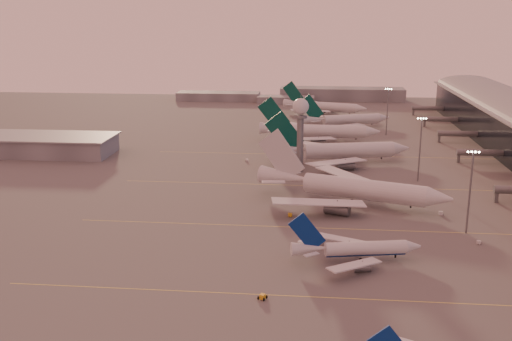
{
  "coord_description": "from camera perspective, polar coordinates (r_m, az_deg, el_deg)",
  "views": [
    {
      "loc": [
        10.48,
        -113.13,
        61.42
      ],
      "look_at": [
        -8.78,
        81.44,
        10.17
      ],
      "focal_mm": 42.0,
      "sensor_mm": 36.0,
      "label": 1
    }
  ],
  "objects": [
    {
      "name": "ground",
      "position": [
        129.16,
        0.33,
        -13.71
      ],
      "size": [
        700.0,
        700.0,
        0.0
      ],
      "primitive_type": "plane",
      "color": "#545252",
      "rests_on": "ground"
    },
    {
      "name": "taxiway_markings",
      "position": [
        180.99,
        11.55,
        -5.46
      ],
      "size": [
        180.0,
        185.25,
        0.02
      ],
      "color": "#E3CE50",
      "rests_on": "ground"
    },
    {
      "name": "hangar",
      "position": [
        290.45,
        -21.19,
        2.35
      ],
      "size": [
        82.0,
        27.0,
        8.5
      ],
      "color": "slate",
      "rests_on": "ground"
    },
    {
      "name": "radar_tower",
      "position": [
        236.68,
        4.26,
        4.8
      ],
      "size": [
        6.4,
        6.4,
        31.1
      ],
      "color": "slate",
      "rests_on": "ground"
    },
    {
      "name": "mast_b",
      "position": [
        180.35,
        19.73,
        -1.53
      ],
      "size": [
        3.6,
        0.56,
        25.0
      ],
      "color": "slate",
      "rests_on": "ground"
    },
    {
      "name": "mast_c",
      "position": [
        231.57,
        15.36,
        2.27
      ],
      "size": [
        3.6,
        0.56,
        25.0
      ],
      "color": "slate",
      "rests_on": "ground"
    },
    {
      "name": "mast_d",
      "position": [
        318.96,
        12.41,
        5.75
      ],
      "size": [
        3.6,
        0.56,
        25.0
      ],
      "color": "slate",
      "rests_on": "ground"
    },
    {
      "name": "distant_horizon",
      "position": [
        442.1,
        4.62,
        7.16
      ],
      "size": [
        165.0,
        37.5,
        9.0
      ],
      "color": "slate",
      "rests_on": "ground"
    },
    {
      "name": "narrowbody_mid",
      "position": [
        156.41,
        9.53,
        -7.56
      ],
      "size": [
        34.46,
        27.26,
        13.58
      ],
      "color": "silver",
      "rests_on": "ground"
    },
    {
      "name": "widebody_white",
      "position": [
        201.47,
        9.06,
        -2.04
      ],
      "size": [
        63.89,
        50.33,
        23.42
      ],
      "color": "silver",
      "rests_on": "ground"
    },
    {
      "name": "greentail_a",
      "position": [
        256.17,
        7.95,
        1.6
      ],
      "size": [
        61.87,
        49.44,
        22.78
      ],
      "color": "silver",
      "rests_on": "ground"
    },
    {
      "name": "greentail_b",
      "position": [
        299.16,
        6.09,
        3.52
      ],
      "size": [
        60.61,
        48.98,
        22.03
      ],
      "color": "silver",
      "rests_on": "ground"
    },
    {
      "name": "greentail_c",
      "position": [
        337.34,
        8.54,
        4.62
      ],
      "size": [
        51.41,
        40.84,
        19.4
      ],
      "color": "silver",
      "rests_on": "ground"
    },
    {
      "name": "greentail_d",
      "position": [
        382.31,
        6.54,
        5.88
      ],
      "size": [
        53.34,
        42.42,
        20.0
      ],
      "color": "silver",
      "rests_on": "ground"
    },
    {
      "name": "gsv_tug_mid",
      "position": [
        135.73,
        0.62,
        -11.95
      ],
      "size": [
        4.44,
        3.6,
        1.1
      ],
      "color": "gold",
      "rests_on": "ground"
    },
    {
      "name": "gsv_truck_b",
      "position": [
        176.66,
        20.6,
        -6.28
      ],
      "size": [
        5.34,
        2.34,
        2.09
      ],
      "color": "silver",
      "rests_on": "ground"
    },
    {
      "name": "gsv_truck_c",
      "position": [
        187.65,
        3.41,
        -4.06
      ],
      "size": [
        6.16,
        3.85,
        2.34
      ],
      "color": "gold",
      "rests_on": "ground"
    },
    {
      "name": "gsv_catering_b",
      "position": [
        197.19,
        17.28,
        -3.44
      ],
      "size": [
        5.84,
        3.01,
        4.67
      ],
      "color": "silver",
      "rests_on": "ground"
    },
    {
      "name": "gsv_truck_d",
      "position": [
        256.98,
        -0.89,
        1.12
      ],
      "size": [
        3.53,
        5.83,
        2.22
      ],
      "color": "silver",
      "rests_on": "ground"
    },
    {
      "name": "gsv_tug_hangar",
      "position": [
        277.83,
        12.84,
        1.65
      ],
      "size": [
        3.8,
        3.12,
        0.94
      ],
      "color": "gold",
      "rests_on": "ground"
    }
  ]
}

